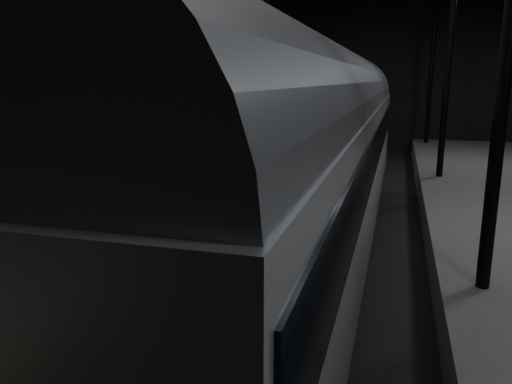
% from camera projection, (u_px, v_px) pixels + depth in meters
% --- Properties ---
extents(ground, '(44.00, 44.00, 0.00)m').
position_uv_depth(ground, '(320.00, 251.00, 14.86)').
color(ground, black).
rests_on(ground, ground).
extents(platform_left, '(9.00, 43.80, 1.00)m').
position_uv_depth(platform_left, '(99.00, 217.00, 16.75)').
color(platform_left, '#585755').
rests_on(platform_left, ground).
extents(tactile_strip, '(0.50, 43.80, 0.01)m').
position_uv_depth(tactile_strip, '(217.00, 211.00, 15.51)').
color(tactile_strip, olive).
rests_on(tactile_strip, platform_left).
extents(track, '(2.40, 43.00, 0.24)m').
position_uv_depth(track, '(320.00, 249.00, 14.85)').
color(track, '#3F3328').
rests_on(track, ground).
extents(train, '(3.23, 21.60, 5.77)m').
position_uv_depth(train, '(314.00, 152.00, 12.63)').
color(train, '#A4A6AC').
rests_on(train, ground).
extents(woman, '(0.60, 0.41, 1.60)m').
position_uv_depth(woman, '(164.00, 204.00, 13.11)').
color(woman, tan).
rests_on(woman, platform_left).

